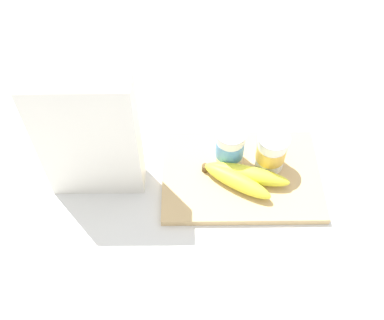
{
  "coord_description": "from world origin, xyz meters",
  "views": [
    {
      "loc": [
        -0.11,
        -0.58,
        0.83
      ],
      "look_at": [
        -0.11,
        0.0,
        0.07
      ],
      "focal_mm": 42.63,
      "sensor_mm": 36.0,
      "label": 1
    }
  ],
  "objects_px": {
    "yogurt_cup_back": "(271,152)",
    "banana_bunch": "(242,177)",
    "cereal_box": "(89,137)",
    "cutting_board": "(241,176)",
    "yogurt_cup_front": "(230,147)"
  },
  "relations": [
    {
      "from": "yogurt_cup_back",
      "to": "yogurt_cup_front",
      "type": "bearing_deg",
      "value": 170.88
    },
    {
      "from": "cereal_box",
      "to": "banana_bunch",
      "type": "height_order",
      "value": "cereal_box"
    },
    {
      "from": "yogurt_cup_front",
      "to": "banana_bunch",
      "type": "xyz_separation_m",
      "value": [
        0.02,
        -0.06,
        -0.03
      ]
    },
    {
      "from": "yogurt_cup_back",
      "to": "banana_bunch",
      "type": "xyz_separation_m",
      "value": [
        -0.06,
        -0.05,
        -0.03
      ]
    },
    {
      "from": "cutting_board",
      "to": "yogurt_cup_front",
      "type": "relative_size",
      "value": 3.74
    },
    {
      "from": "cereal_box",
      "to": "yogurt_cup_back",
      "type": "height_order",
      "value": "cereal_box"
    },
    {
      "from": "cereal_box",
      "to": "banana_bunch",
      "type": "distance_m",
      "value": 0.33
    },
    {
      "from": "yogurt_cup_back",
      "to": "banana_bunch",
      "type": "bearing_deg",
      "value": -143.34
    },
    {
      "from": "cereal_box",
      "to": "yogurt_cup_back",
      "type": "bearing_deg",
      "value": -175.27
    },
    {
      "from": "yogurt_cup_front",
      "to": "banana_bunch",
      "type": "bearing_deg",
      "value": -68.36
    },
    {
      "from": "cutting_board",
      "to": "cereal_box",
      "type": "height_order",
      "value": "cereal_box"
    },
    {
      "from": "cereal_box",
      "to": "yogurt_cup_front",
      "type": "bearing_deg",
      "value": -171.02
    },
    {
      "from": "cereal_box",
      "to": "yogurt_cup_front",
      "type": "xyz_separation_m",
      "value": [
        0.28,
        0.04,
        -0.09
      ]
    },
    {
      "from": "yogurt_cup_front",
      "to": "yogurt_cup_back",
      "type": "height_order",
      "value": "same"
    },
    {
      "from": "cereal_box",
      "to": "cutting_board",
      "type": "bearing_deg",
      "value": -178.83
    }
  ]
}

